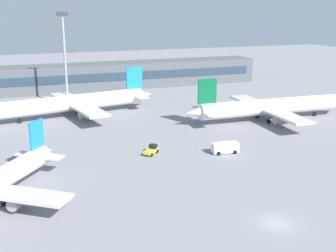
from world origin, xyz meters
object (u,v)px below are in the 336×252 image
(baggage_tug_yellow, at_px, (152,150))
(service_van_white, at_px, (225,148))
(airplane_mid, at_px, (272,107))
(airplane_far, at_px, (72,103))
(floodlight_tower_west, at_px, (65,53))

(baggage_tug_yellow, xyz_separation_m, service_van_white, (13.66, -4.64, 0.31))
(airplane_mid, height_order, airplane_far, airplane_far)
(service_van_white, xyz_separation_m, floodlight_tower_west, (-23.16, 53.63, 14.28))
(airplane_far, relative_size, floodlight_tower_west, 1.77)
(airplane_mid, relative_size, service_van_white, 8.62)
(baggage_tug_yellow, distance_m, floodlight_tower_west, 52.00)
(airplane_mid, height_order, service_van_white, airplane_mid)
(service_van_white, bearing_deg, baggage_tug_yellow, 161.25)
(airplane_mid, height_order, floodlight_tower_west, floodlight_tower_west)
(airplane_far, height_order, service_van_white, airplane_far)
(service_van_white, bearing_deg, airplane_far, 120.51)
(airplane_mid, distance_m, floodlight_tower_west, 59.38)
(airplane_far, distance_m, service_van_white, 46.90)
(airplane_far, xyz_separation_m, baggage_tug_yellow, (10.12, -35.71, -2.78))
(airplane_mid, bearing_deg, service_van_white, -141.39)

